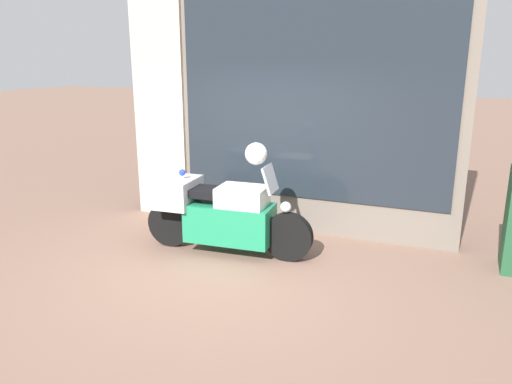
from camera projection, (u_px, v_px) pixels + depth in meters
The scene contains 5 objects.
ground_plane at pixel (232, 275), 6.10m from camera, with size 60.00×60.00×0.00m, color #7A5B4C.
shop_building at pixel (263, 90), 7.47m from camera, with size 5.11×0.55×4.17m.
window_display at pixel (310, 198), 7.65m from camera, with size 3.75×0.30×2.03m.
paramedic_motorcycle at pixel (219, 212), 6.69m from camera, with size 2.35×0.71×1.25m.
white_helmet at pixel (256, 154), 6.31m from camera, with size 0.28×0.28×0.28m, color white.
Camera 1 is at (2.42, -5.08, 2.59)m, focal length 35.00 mm.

